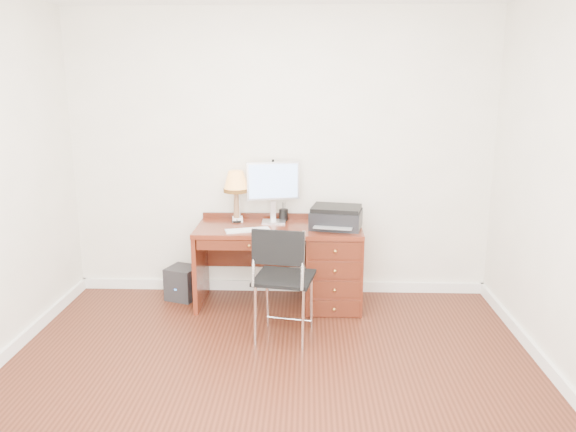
{
  "coord_description": "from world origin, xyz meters",
  "views": [
    {
      "loc": [
        0.26,
        -3.53,
        2.04
      ],
      "look_at": [
        0.09,
        1.2,
        0.9
      ],
      "focal_mm": 35.0,
      "sensor_mm": 36.0,
      "label": 1
    }
  ],
  "objects_px": {
    "desk": "(314,262)",
    "chair": "(284,272)",
    "phone": "(237,215)",
    "printer": "(336,217)",
    "equipment_box": "(183,283)",
    "monitor": "(274,184)",
    "leg_lamp": "(236,185)"
  },
  "relations": [
    {
      "from": "monitor",
      "to": "equipment_box",
      "type": "height_order",
      "value": "monitor"
    },
    {
      "from": "printer",
      "to": "equipment_box",
      "type": "distance_m",
      "value": 1.61
    },
    {
      "from": "equipment_box",
      "to": "chair",
      "type": "bearing_deg",
      "value": -21.53
    },
    {
      "from": "monitor",
      "to": "desk",
      "type": "bearing_deg",
      "value": -36.27
    },
    {
      "from": "phone",
      "to": "equipment_box",
      "type": "height_order",
      "value": "phone"
    },
    {
      "from": "monitor",
      "to": "equipment_box",
      "type": "distance_m",
      "value": 1.29
    },
    {
      "from": "equipment_box",
      "to": "phone",
      "type": "bearing_deg",
      "value": 26.8
    },
    {
      "from": "desk",
      "to": "chair",
      "type": "bearing_deg",
      "value": -107.64
    },
    {
      "from": "monitor",
      "to": "phone",
      "type": "bearing_deg",
      "value": 167.84
    },
    {
      "from": "chair",
      "to": "equipment_box",
      "type": "distance_m",
      "value": 1.39
    },
    {
      "from": "desk",
      "to": "monitor",
      "type": "xyz_separation_m",
      "value": [
        -0.38,
        0.17,
        0.69
      ]
    },
    {
      "from": "monitor",
      "to": "leg_lamp",
      "type": "distance_m",
      "value": 0.35
    },
    {
      "from": "desk",
      "to": "leg_lamp",
      "type": "height_order",
      "value": "leg_lamp"
    },
    {
      "from": "desk",
      "to": "printer",
      "type": "relative_size",
      "value": 3.0
    },
    {
      "from": "equipment_box",
      "to": "desk",
      "type": "bearing_deg",
      "value": 14.79
    },
    {
      "from": "leg_lamp",
      "to": "equipment_box",
      "type": "distance_m",
      "value": 1.09
    },
    {
      "from": "desk",
      "to": "chair",
      "type": "xyz_separation_m",
      "value": [
        -0.24,
        -0.77,
        0.17
      ]
    },
    {
      "from": "printer",
      "to": "chair",
      "type": "xyz_separation_m",
      "value": [
        -0.44,
        -0.74,
        -0.27
      ]
    },
    {
      "from": "phone",
      "to": "equipment_box",
      "type": "xyz_separation_m",
      "value": [
        -0.53,
        -0.07,
        -0.65
      ]
    },
    {
      "from": "monitor",
      "to": "chair",
      "type": "relative_size",
      "value": 0.59
    },
    {
      "from": "phone",
      "to": "leg_lamp",
      "type": "bearing_deg",
      "value": -112.34
    },
    {
      "from": "leg_lamp",
      "to": "equipment_box",
      "type": "relative_size",
      "value": 1.55
    },
    {
      "from": "leg_lamp",
      "to": "equipment_box",
      "type": "xyz_separation_m",
      "value": [
        -0.53,
        -0.05,
        -0.95
      ]
    },
    {
      "from": "monitor",
      "to": "printer",
      "type": "height_order",
      "value": "monitor"
    },
    {
      "from": "monitor",
      "to": "printer",
      "type": "xyz_separation_m",
      "value": [
        0.57,
        -0.2,
        -0.26
      ]
    },
    {
      "from": "equipment_box",
      "to": "monitor",
      "type": "bearing_deg",
      "value": 23.86
    },
    {
      "from": "phone",
      "to": "printer",
      "type": "bearing_deg",
      "value": -21.55
    },
    {
      "from": "printer",
      "to": "equipment_box",
      "type": "xyz_separation_m",
      "value": [
        -1.45,
        0.13,
        -0.69
      ]
    },
    {
      "from": "printer",
      "to": "monitor",
      "type": "bearing_deg",
      "value": 171.58
    },
    {
      "from": "desk",
      "to": "phone",
      "type": "relative_size",
      "value": 7.38
    },
    {
      "from": "monitor",
      "to": "leg_lamp",
      "type": "relative_size",
      "value": 1.17
    },
    {
      "from": "monitor",
      "to": "equipment_box",
      "type": "xyz_separation_m",
      "value": [
        -0.87,
        -0.07,
        -0.95
      ]
    }
  ]
}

